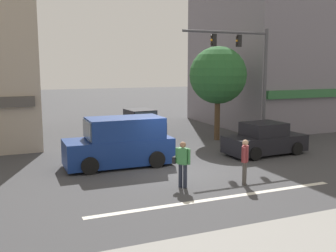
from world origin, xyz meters
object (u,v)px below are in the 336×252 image
object	(u,v)px
van_crossing_rightbound	(120,143)
pedestrian_mid_crossing	(245,159)
pedestrian_far_side	(182,161)
traffic_light_mast	(250,68)
sedan_crossing_center	(140,123)
street_tree	(218,75)
sedan_waiting_far	(265,140)

from	to	relation	value
van_crossing_rightbound	pedestrian_mid_crossing	size ratio (longest dim) A/B	2.77
pedestrian_mid_crossing	pedestrian_far_side	world-z (taller)	same
traffic_light_mast	sedan_crossing_center	distance (m)	8.06
street_tree	sedan_crossing_center	distance (m)	5.84
sedan_waiting_far	pedestrian_mid_crossing	bearing A→B (deg)	-134.07
sedan_waiting_far	traffic_light_mast	bearing A→B (deg)	86.93
sedan_waiting_far	van_crossing_rightbound	size ratio (longest dim) A/B	0.91
traffic_light_mast	pedestrian_far_side	bearing A→B (deg)	-141.16
sedan_crossing_center	pedestrian_mid_crossing	world-z (taller)	pedestrian_mid_crossing
pedestrian_far_side	sedan_crossing_center	bearing A→B (deg)	78.85
traffic_light_mast	sedan_crossing_center	size ratio (longest dim) A/B	1.47
sedan_waiting_far	pedestrian_far_side	bearing A→B (deg)	-151.19
van_crossing_rightbound	pedestrian_mid_crossing	world-z (taller)	van_crossing_rightbound
van_crossing_rightbound	traffic_light_mast	bearing A→B (deg)	8.09
traffic_light_mast	sedan_waiting_far	distance (m)	3.81
van_crossing_rightbound	pedestrian_far_side	distance (m)	4.02
van_crossing_rightbound	sedan_crossing_center	size ratio (longest dim) A/B	1.10
traffic_light_mast	sedan_crossing_center	xyz separation A→B (m)	(-3.88, 6.15, -3.46)
sedan_waiting_far	pedestrian_mid_crossing	distance (m)	5.34
traffic_light_mast	van_crossing_rightbound	bearing A→B (deg)	-171.91
street_tree	sedan_crossing_center	xyz separation A→B (m)	(-3.54, 3.50, -3.05)
van_crossing_rightbound	sedan_crossing_center	world-z (taller)	van_crossing_rightbound
sedan_waiting_far	street_tree	bearing A→B (deg)	93.41
street_tree	pedestrian_far_side	world-z (taller)	street_tree
traffic_light_mast	pedestrian_far_side	size ratio (longest dim) A/B	3.71
pedestrian_mid_crossing	sedan_waiting_far	bearing A→B (deg)	45.93
street_tree	sedan_waiting_far	bearing A→B (deg)	-86.59
van_crossing_rightbound	sedan_crossing_center	distance (m)	7.92
sedan_crossing_center	pedestrian_mid_crossing	distance (m)	11.58
traffic_light_mast	street_tree	bearing A→B (deg)	97.27
street_tree	pedestrian_far_side	distance (m)	9.86
traffic_light_mast	sedan_waiting_far	bearing A→B (deg)	-93.07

